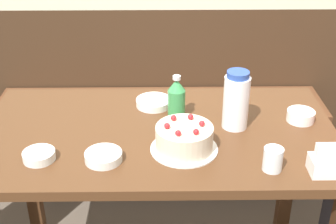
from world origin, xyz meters
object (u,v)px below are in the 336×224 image
at_px(bench_seat, 160,136).
at_px(glass_water_tall, 273,159).
at_px(birthday_cake, 184,139).
at_px(bowl_side_dish, 154,102).
at_px(water_pitcher, 236,100).
at_px(napkin_holder, 328,163).
at_px(soju_bottle, 177,99).
at_px(bowl_soup_white, 301,116).
at_px(bowl_rice_small, 103,157).
at_px(bowl_sauce_shallow, 39,156).

xyz_separation_m(bench_seat, glass_water_tall, (0.36, -1.08, 0.57)).
distance_m(birthday_cake, bowl_side_dish, 0.35).
height_order(water_pitcher, napkin_holder, water_pitcher).
bearing_deg(soju_bottle, water_pitcher, -17.92).
xyz_separation_m(bowl_side_dish, glass_water_tall, (0.38, -0.45, 0.02)).
bearing_deg(birthday_cake, water_pitcher, 39.08).
relative_size(bench_seat, glass_water_tall, 23.13).
xyz_separation_m(water_pitcher, soju_bottle, (-0.21, 0.07, -0.03)).
height_order(bench_seat, bowl_soup_white, bowl_soup_white).
height_order(napkin_holder, bowl_soup_white, napkin_holder).
relative_size(bowl_rice_small, bowl_side_dish, 0.88).
xyz_separation_m(bench_seat, water_pitcher, (0.28, -0.80, 0.64)).
bearing_deg(soju_bottle, bowl_rice_small, -130.72).
xyz_separation_m(birthday_cake, water_pitcher, (0.19, 0.16, 0.06)).
bearing_deg(bowl_sauce_shallow, bench_seat, 68.78).
bearing_deg(water_pitcher, birthday_cake, -140.92).
bearing_deg(soju_bottle, birthday_cake, -85.01).
bearing_deg(bench_seat, bowl_sauce_shallow, -111.22).
height_order(bench_seat, bowl_rice_small, bowl_rice_small).
relative_size(bowl_soup_white, bowl_sauce_shallow, 0.97).
xyz_separation_m(soju_bottle, glass_water_tall, (0.29, -0.35, -0.04)).
distance_m(water_pitcher, glass_water_tall, 0.30).
bearing_deg(napkin_holder, bench_seat, 115.75).
relative_size(napkin_holder, glass_water_tall, 1.41).
xyz_separation_m(napkin_holder, bowl_soup_white, (0.01, 0.34, -0.02)).
distance_m(bowl_soup_white, glass_water_tall, 0.36).
bearing_deg(bowl_rice_small, bowl_soup_white, 19.75).
height_order(bench_seat, water_pitcher, water_pitcher).
height_order(birthday_cake, bowl_side_dish, birthday_cake).
height_order(bowl_rice_small, glass_water_tall, glass_water_tall).
height_order(soju_bottle, bowl_side_dish, soju_bottle).
relative_size(bench_seat, water_pitcher, 8.19).
bearing_deg(glass_water_tall, bench_seat, 108.56).
bearing_deg(bowl_rice_small, water_pitcher, 25.40).
relative_size(birthday_cake, glass_water_tall, 2.96).
relative_size(soju_bottle, napkin_holder, 1.59).
bearing_deg(napkin_holder, bowl_rice_small, 173.68).
relative_size(birthday_cake, water_pitcher, 1.05).
bearing_deg(bowl_sauce_shallow, bowl_rice_small, -2.44).
bearing_deg(bowl_side_dish, bowl_rice_small, -112.26).
height_order(bench_seat, bowl_side_dish, bowl_side_dish).
bearing_deg(bowl_soup_white, water_pitcher, -171.44).
distance_m(bowl_soup_white, bowl_side_dish, 0.57).
distance_m(soju_bottle, bowl_side_dish, 0.15).
relative_size(water_pitcher, bowl_rice_small, 1.78).
bearing_deg(bowl_side_dish, bench_seat, 88.11).
bearing_deg(birthday_cake, bowl_soup_white, 23.53).
height_order(bowl_rice_small, bowl_side_dish, bowl_rice_small).
relative_size(napkin_holder, bowl_rice_small, 0.89).
distance_m(bench_seat, bowl_soup_white, 1.08).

